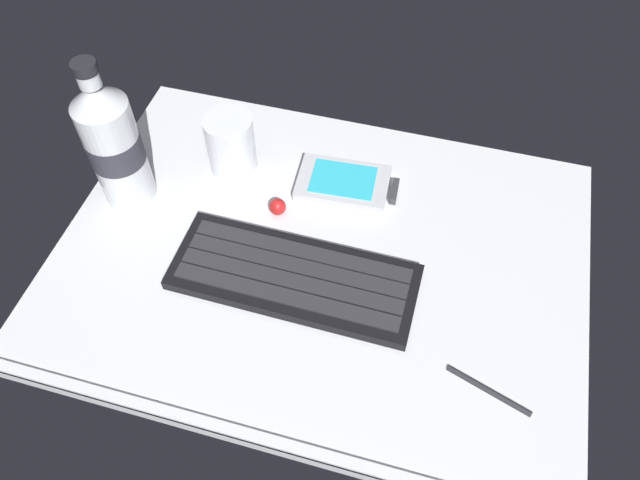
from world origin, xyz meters
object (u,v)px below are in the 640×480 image
at_px(water_bottle, 113,144).
at_px(trackball_mouse, 278,207).
at_px(keyboard, 294,277).
at_px(juice_cup, 231,146).
at_px(stylus_pen, 489,389).
at_px(handheld_device, 348,184).

distance_m(water_bottle, trackball_mouse, 0.21).
bearing_deg(keyboard, trackball_mouse, 118.21).
height_order(keyboard, juice_cup, juice_cup).
relative_size(keyboard, trackball_mouse, 13.25).
bearing_deg(water_bottle, stylus_pen, -17.44).
xyz_separation_m(keyboard, juice_cup, (-0.13, 0.16, 0.03)).
relative_size(keyboard, juice_cup, 3.43).
xyz_separation_m(water_bottle, stylus_pen, (0.49, -0.15, -0.09)).
bearing_deg(handheld_device, water_bottle, -162.83).
height_order(water_bottle, trackball_mouse, water_bottle).
distance_m(keyboard, stylus_pen, 0.25).
relative_size(trackball_mouse, stylus_pen, 0.23).
height_order(water_bottle, stylus_pen, water_bottle).
height_order(keyboard, handheld_device, keyboard).
bearing_deg(trackball_mouse, water_bottle, -174.35).
relative_size(water_bottle, stylus_pen, 2.19).
xyz_separation_m(water_bottle, trackball_mouse, (0.20, 0.02, -0.08)).
height_order(juice_cup, stylus_pen, juice_cup).
height_order(handheld_device, water_bottle, water_bottle).
xyz_separation_m(keyboard, water_bottle, (-0.25, 0.07, 0.08)).
relative_size(handheld_device, juice_cup, 1.55).
bearing_deg(handheld_device, juice_cup, -178.55).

